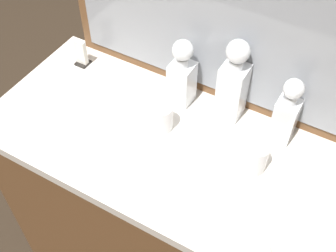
# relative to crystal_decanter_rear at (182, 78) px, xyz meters

# --- Properties ---
(dresser) EXTENTS (1.28, 0.61, 0.94)m
(dresser) POSITION_rel_crystal_decanter_rear_xyz_m (0.06, -0.20, -0.58)
(dresser) COLOR brown
(dresser) RESTS_ON ground_plane
(dresser_mirror) EXTENTS (1.10, 0.03, 0.66)m
(dresser_mirror) POSITION_rel_crystal_decanter_rear_xyz_m (0.06, 0.09, 0.22)
(dresser_mirror) COLOR brown
(dresser_mirror) RESTS_ON dresser
(crystal_decanter_rear) EXTENTS (0.08, 0.08, 0.27)m
(crystal_decanter_rear) POSITION_rel_crystal_decanter_rear_xyz_m (0.00, 0.00, 0.00)
(crystal_decanter_rear) COLOR white
(crystal_decanter_rear) RESTS_ON dresser
(crystal_decanter_left) EXTENTS (0.07, 0.07, 0.26)m
(crystal_decanter_left) POSITION_rel_crystal_decanter_rear_xyz_m (0.38, 0.01, -0.00)
(crystal_decanter_left) COLOR white
(crystal_decanter_left) RESTS_ON dresser
(crystal_decanter_far_right) EXTENTS (0.09, 0.09, 0.32)m
(crystal_decanter_far_right) POSITION_rel_crystal_decanter_rear_xyz_m (0.18, 0.03, 0.02)
(crystal_decanter_far_right) COLOR white
(crystal_decanter_far_right) RESTS_ON dresser
(crystal_tumbler_far_right) EXTENTS (0.08, 0.08, 0.10)m
(crystal_tumbler_far_right) POSITION_rel_crystal_decanter_rear_xyz_m (0.34, -0.15, -0.06)
(crystal_tumbler_far_right) COLOR white
(crystal_tumbler_far_right) RESTS_ON dresser
(crystal_tumbler_front) EXTENTS (0.08, 0.08, 0.10)m
(crystal_tumbler_front) POSITION_rel_crystal_decanter_rear_xyz_m (0.00, -0.15, -0.06)
(crystal_tumbler_front) COLOR white
(crystal_tumbler_front) RESTS_ON dresser
(napkin_holder) EXTENTS (0.05, 0.05, 0.11)m
(napkin_holder) POSITION_rel_crystal_decanter_rear_xyz_m (-0.44, -0.02, -0.06)
(napkin_holder) COLOR black
(napkin_holder) RESTS_ON dresser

